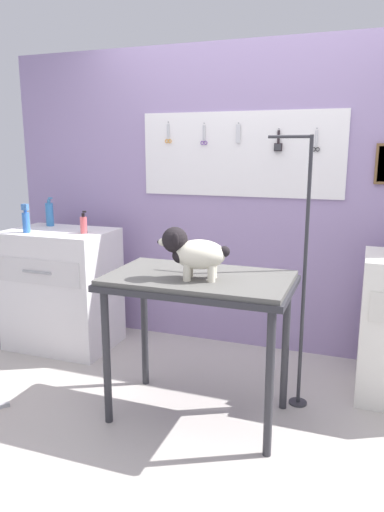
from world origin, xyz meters
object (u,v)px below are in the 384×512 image
at_px(counter_left, 62,289).
at_px(conditioner_bottle, 84,225).
at_px(grooming_table, 199,291).
at_px(grooming_arm, 302,286).
at_px(dog, 192,252).

relative_size(counter_left, conditioner_bottle, 5.54).
height_order(grooming_table, grooming_arm, grooming_arm).
distance_m(grooming_table, counter_left, 1.52).
height_order(grooming_arm, conditioner_bottle, grooming_arm).
bearing_deg(dog, grooming_arm, 37.10).
bearing_deg(grooming_arm, dog, -142.90).
relative_size(grooming_table, counter_left, 1.12).
xyz_separation_m(grooming_table, counter_left, (-1.35, 0.63, -0.30)).
bearing_deg(counter_left, dog, -27.76).
distance_m(grooming_table, grooming_arm, 0.62).
bearing_deg(grooming_table, conditioner_bottle, 152.14).
distance_m(counter_left, conditioner_bottle, 0.59).
xyz_separation_m(grooming_table, conditioner_bottle, (-1.10, 0.58, 0.23)).
xyz_separation_m(grooming_arm, conditioner_bottle, (-1.63, 0.25, 0.24)).
height_order(grooming_table, dog, dog).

